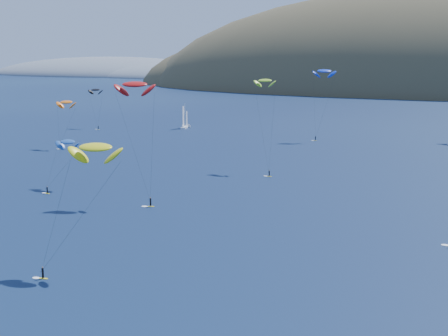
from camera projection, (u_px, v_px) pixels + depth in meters
name	position (u px, v px, depth m)	size (l,w,h in m)	color
headland	(126.00, 77.00, 913.85)	(460.00, 250.00, 60.00)	slate
sailboat	(185.00, 126.00, 273.40)	(9.22, 8.06, 11.05)	white
kitesurfer_1	(66.00, 102.00, 215.28)	(7.57, 6.33, 17.99)	yellow
kitesurfer_2	(95.00, 147.00, 94.20)	(9.41, 11.34, 21.03)	yellow
kitesurfer_3	(265.00, 81.00, 174.42)	(9.12, 12.22, 26.82)	yellow
kitesurfer_4	(324.00, 71.00, 233.20)	(9.22, 7.47, 28.33)	yellow
kitesurfer_9	(135.00, 85.00, 136.13)	(11.33, 8.27, 28.38)	yellow
kitesurfer_10	(67.00, 142.00, 152.41)	(7.10, 10.30, 13.23)	yellow
kitesurfer_12	(95.00, 90.00, 273.55)	(9.01, 8.12, 18.48)	yellow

